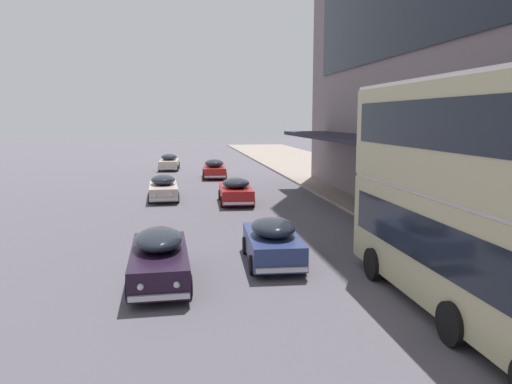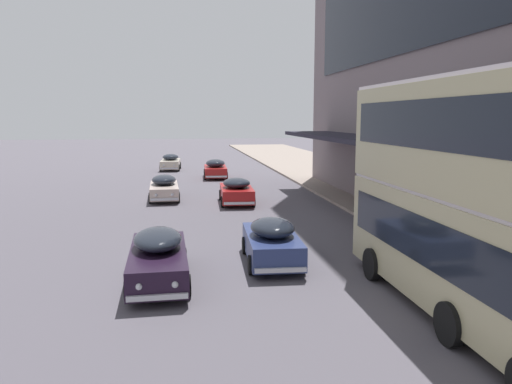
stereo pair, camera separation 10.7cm
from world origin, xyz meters
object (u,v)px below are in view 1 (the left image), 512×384
(sedan_trailing_mid, at_px, (236,191))
(sedan_lead_mid, at_px, (159,257))
(sedan_oncoming_front, at_px, (169,162))
(sedan_far_back, at_px, (214,169))
(sedan_second_mid, at_px, (273,241))
(sedan_trailing_near, at_px, (163,187))
(transit_bus_kerbside_front, at_px, (490,195))

(sedan_trailing_mid, bearing_deg, sedan_lead_mid, -106.30)
(sedan_trailing_mid, distance_m, sedan_oncoming_front, 20.32)
(sedan_far_back, bearing_deg, sedan_oncoming_front, 118.17)
(sedan_second_mid, relative_size, sedan_oncoming_front, 1.00)
(sedan_trailing_mid, height_order, sedan_lead_mid, sedan_lead_mid)
(sedan_lead_mid, distance_m, sedan_trailing_near, 15.90)
(sedan_trailing_near, bearing_deg, sedan_trailing_mid, -27.87)
(sedan_trailing_mid, height_order, sedan_trailing_near, sedan_trailing_mid)
(sedan_second_mid, distance_m, sedan_lead_mid, 4.07)
(sedan_trailing_mid, relative_size, sedan_trailing_near, 0.94)
(sedan_trailing_near, bearing_deg, transit_bus_kerbside_front, -68.41)
(sedan_trailing_mid, relative_size, sedan_lead_mid, 0.88)
(sedan_lead_mid, relative_size, sedan_oncoming_front, 1.14)
(sedan_trailing_mid, bearing_deg, sedan_trailing_near, 152.13)
(sedan_second_mid, height_order, sedan_lead_mid, sedan_second_mid)
(sedan_trailing_mid, bearing_deg, sedan_far_back, 91.46)
(transit_bus_kerbside_front, xyz_separation_m, sedan_far_back, (-4.20, 31.05, -2.47))
(sedan_second_mid, relative_size, sedan_trailing_mid, 1.00)
(sedan_lead_mid, bearing_deg, sedan_far_back, 82.10)
(sedan_lead_mid, relative_size, sedan_trailing_near, 1.07)
(sedan_lead_mid, xyz_separation_m, sedan_oncoming_front, (-0.16, 33.54, -0.03))
(transit_bus_kerbside_front, relative_size, sedan_trailing_mid, 2.59)
(sedan_lead_mid, bearing_deg, sedan_trailing_mid, 73.70)
(transit_bus_kerbside_front, height_order, sedan_oncoming_front, transit_bus_kerbside_front)
(sedan_trailing_mid, bearing_deg, sedan_second_mid, -90.75)
(sedan_lead_mid, xyz_separation_m, sedan_far_back, (3.66, 26.40, -0.01))
(sedan_second_mid, bearing_deg, sedan_trailing_mid, 89.25)
(sedan_trailing_mid, distance_m, sedan_lead_mid, 14.22)
(transit_bus_kerbside_front, bearing_deg, sedan_trailing_mid, 101.95)
(transit_bus_kerbside_front, height_order, sedan_trailing_mid, transit_bus_kerbside_front)
(sedan_oncoming_front, bearing_deg, sedan_trailing_mid, -78.22)
(sedan_trailing_mid, distance_m, sedan_far_back, 12.75)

